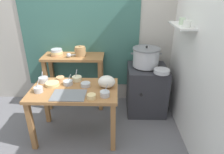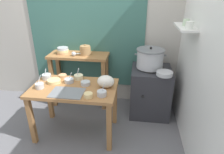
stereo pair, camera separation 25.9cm
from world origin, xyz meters
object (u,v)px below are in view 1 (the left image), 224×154
(prep_bowl_3, at_px, (52,84))
(plastic_bag, at_px, (107,82))
(prep_bowl_0, at_px, (43,79))
(prep_bowl_6, at_px, (91,96))
(prep_bowl_1, at_px, (105,94))
(bowl_stack_enamel, at_px, (57,52))
(prep_bowl_4, at_px, (77,78))
(prep_bowl_7, at_px, (86,84))
(prep_bowl_5, at_px, (38,89))
(clay_pot, at_px, (80,51))
(wide_pan, at_px, (162,71))
(prep_bowl_2, at_px, (60,79))
(back_shelf_table, at_px, (74,69))
(stove_block, at_px, (146,89))
(prep_bowl_8, at_px, (68,82))
(steamer_pot, at_px, (146,57))
(serving_tray, at_px, (69,95))
(ladle, at_px, (69,55))
(prep_table, at_px, (75,96))

(prep_bowl_3, bearing_deg, plastic_bag, -2.72)
(prep_bowl_0, relative_size, prep_bowl_6, 1.34)
(prep_bowl_1, bearing_deg, bowl_stack_enamel, 130.29)
(prep_bowl_4, bearing_deg, prep_bowl_7, -49.20)
(plastic_bag, xyz_separation_m, prep_bowl_5, (-0.83, -0.14, -0.04))
(bowl_stack_enamel, xyz_separation_m, prep_bowl_7, (0.54, -0.70, -0.20))
(clay_pot, distance_m, wide_pan, 1.28)
(prep_bowl_2, height_order, prep_bowl_6, same)
(back_shelf_table, xyz_separation_m, bowl_stack_enamel, (-0.25, 0.00, 0.27))
(stove_block, distance_m, bowl_stack_enamel, 1.54)
(prep_bowl_0, height_order, prep_bowl_4, prep_bowl_4)
(prep_bowl_2, distance_m, prep_bowl_8, 0.18)
(bowl_stack_enamel, xyz_separation_m, prep_bowl_3, (0.11, -0.69, -0.21))
(steamer_pot, height_order, prep_bowl_2, steamer_pot)
(serving_tray, distance_m, prep_bowl_7, 0.29)
(prep_bowl_2, bearing_deg, back_shelf_table, 81.24)
(prep_bowl_4, bearing_deg, wide_pan, 7.51)
(steamer_pot, relative_size, ladle, 1.87)
(wide_pan, height_order, prep_bowl_2, wide_pan)
(stove_block, height_order, prep_bowl_5, prep_bowl_5)
(plastic_bag, relative_size, prep_bowl_5, 1.30)
(stove_block, distance_m, serving_tray, 1.37)
(plastic_bag, distance_m, prep_bowl_0, 0.87)
(back_shelf_table, relative_size, wide_pan, 4.27)
(serving_tray, relative_size, plastic_bag, 1.82)
(prep_bowl_0, distance_m, prep_bowl_6, 0.81)
(prep_bowl_7, height_order, prep_bowl_8, prep_bowl_8)
(clay_pot, height_order, prep_bowl_6, clay_pot)
(ladle, distance_m, prep_bowl_4, 0.52)
(steamer_pot, relative_size, plastic_bag, 2.09)
(prep_bowl_2, relative_size, prep_bowl_5, 0.66)
(prep_bowl_5, bearing_deg, prep_bowl_7, 16.47)
(serving_tray, relative_size, prep_bowl_7, 3.23)
(prep_table, distance_m, clay_pot, 0.85)
(steamer_pot, distance_m, wide_pan, 0.35)
(wide_pan, distance_m, prep_bowl_2, 1.42)
(prep_bowl_5, bearing_deg, clay_pot, 66.20)
(stove_block, xyz_separation_m, prep_bowl_2, (-1.25, -0.40, 0.37))
(prep_table, bearing_deg, prep_bowl_7, 27.66)
(back_shelf_table, relative_size, clay_pot, 5.57)
(wide_pan, height_order, prep_bowl_4, prep_bowl_4)
(ladle, xyz_separation_m, wide_pan, (1.37, -0.30, -0.13))
(clay_pot, xyz_separation_m, prep_bowl_4, (0.03, -0.53, -0.22))
(back_shelf_table, height_order, prep_bowl_7, back_shelf_table)
(plastic_bag, bearing_deg, bowl_stack_enamel, 138.44)
(wide_pan, xyz_separation_m, prep_bowl_6, (-0.93, -0.62, -0.06))
(serving_tray, relative_size, prep_bowl_4, 2.62)
(ladle, bearing_deg, prep_bowl_4, -67.44)
(prep_bowl_3, bearing_deg, stove_block, 22.88)
(clay_pot, relative_size, prep_bowl_6, 1.65)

